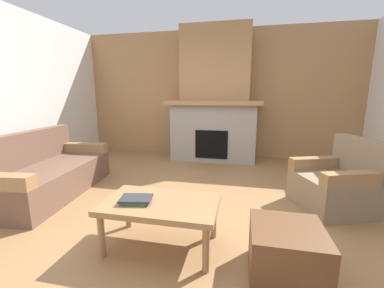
# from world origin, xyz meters

# --- Properties ---
(ground) EXTENTS (9.00, 9.00, 0.00)m
(ground) POSITION_xyz_m (0.00, 0.00, 0.00)
(ground) COLOR olive
(wall_back_wood_panel) EXTENTS (6.00, 0.12, 2.70)m
(wall_back_wood_panel) POSITION_xyz_m (0.00, 3.00, 1.35)
(wall_back_wood_panel) COLOR #A87A4C
(wall_back_wood_panel) RESTS_ON ground
(fireplace) EXTENTS (1.90, 0.82, 2.70)m
(fireplace) POSITION_xyz_m (0.00, 2.62, 1.16)
(fireplace) COLOR gray
(fireplace) RESTS_ON ground
(couch) EXTENTS (1.03, 1.88, 0.85)m
(couch) POSITION_xyz_m (-2.00, 0.24, 0.29)
(couch) COLOR brown
(couch) RESTS_ON ground
(armchair) EXTENTS (0.97, 0.97, 0.85)m
(armchair) POSITION_xyz_m (1.73, 0.58, 0.29)
(armchair) COLOR #847056
(armchair) RESTS_ON ground
(coffee_table) EXTENTS (1.00, 0.60, 0.43)m
(coffee_table) POSITION_xyz_m (-0.07, -0.58, 0.38)
(coffee_table) COLOR #997047
(coffee_table) RESTS_ON ground
(ottoman) EXTENTS (0.52, 0.52, 0.40)m
(ottoman) POSITION_xyz_m (0.95, -0.75, 0.20)
(ottoman) COLOR brown
(ottoman) RESTS_ON ground
(book_stack_near_edge) EXTENTS (0.29, 0.23, 0.04)m
(book_stack_near_edge) POSITION_xyz_m (-0.28, -0.63, 0.45)
(book_stack_near_edge) COLOR #3D7F4C
(book_stack_near_edge) RESTS_ON coffee_table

